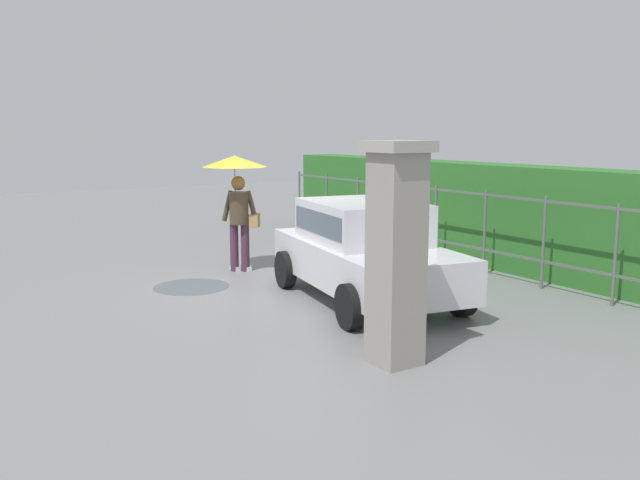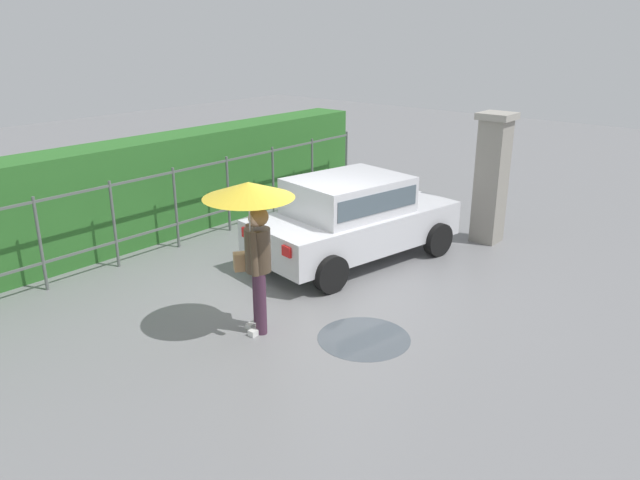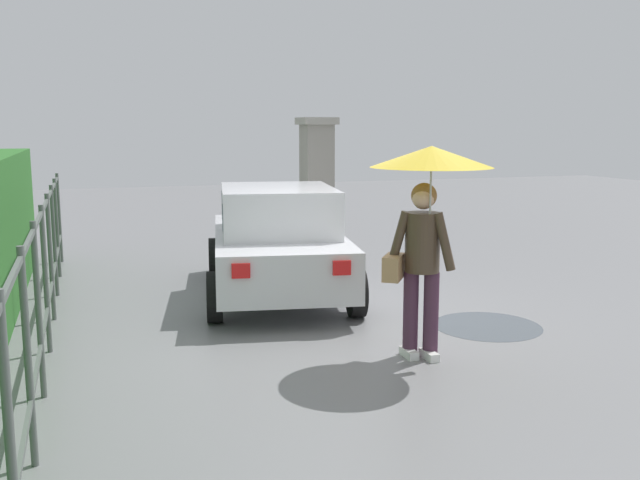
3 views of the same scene
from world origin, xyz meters
name	(u,v)px [view 3 (image 3 of 3)]	position (x,y,z in m)	size (l,w,h in m)	color
ground_plane	(344,319)	(0.00, 0.00, 0.00)	(40.00, 40.00, 0.00)	slate
car	(277,237)	(1.39, 0.43, 0.80)	(3.94, 2.39, 1.48)	silver
pedestrian	(427,195)	(-1.59, -0.22, 1.61)	(1.16, 1.16, 2.08)	#47283D
gate_pillar	(317,187)	(3.82, -0.95, 1.24)	(0.60, 0.60, 2.42)	gray
fence_section	(45,272)	(-0.18, 3.26, 0.83)	(10.19, 0.05, 1.50)	#59605B
puddle_near	(487,326)	(-0.81, -1.45, 0.00)	(1.23, 1.23, 0.00)	#4C545B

